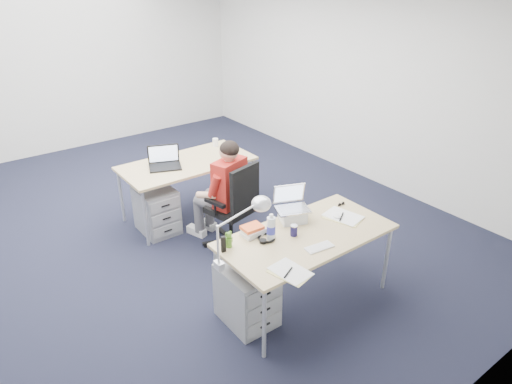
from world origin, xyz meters
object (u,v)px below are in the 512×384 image
silver_laptop (293,205)px  can_koozie (294,230)px  drawer_pedestal_far (157,210)px  cordless_phone (223,244)px  bear_figurine (229,239)px  office_chair (233,223)px  desk_far (187,166)px  desk_lamp (235,233)px  drawer_pedestal_near (247,295)px  sunglasses (341,204)px  computer_mouse (337,217)px  wireless_keyboard (319,247)px  seated_person (221,192)px  dark_laptop (164,157)px  desk_near (306,239)px  headphones (267,237)px  water_bottle (271,227)px  far_cup (215,142)px  book_stack (253,230)px

silver_laptop → can_koozie: 0.28m
drawer_pedestal_far → cordless_phone: size_ratio=3.71×
bear_figurine → office_chair: bearing=55.4°
silver_laptop → desk_far: bearing=115.0°
office_chair → desk_lamp: 1.56m
silver_laptop → cordless_phone: 0.81m
drawer_pedestal_near → desk_lamp: (-0.15, -0.06, 0.72)m
sunglasses → silver_laptop: bearing=175.4°
computer_mouse → cordless_phone: bearing=173.0°
office_chair → wireless_keyboard: bearing=-105.8°
wireless_keyboard → computer_mouse: (0.49, 0.27, 0.01)m
can_koozie → cordless_phone: size_ratio=0.70×
seated_person → dark_laptop: 0.84m
desk_near → headphones: size_ratio=7.87×
drawer_pedestal_near → silver_laptop: 0.92m
water_bottle → desk_lamp: bearing=-167.7°
headphones → sunglasses: (0.99, 0.05, -0.01)m
cordless_phone → far_cup: size_ratio=1.41×
drawer_pedestal_far → computer_mouse: 2.24m
seated_person → cordless_phone: (-0.71, -1.15, 0.18)m
silver_laptop → computer_mouse: bearing=-8.8°
drawer_pedestal_far → water_bottle: (0.24, -1.87, 0.58)m
seated_person → headphones: size_ratio=6.11×
book_stack → desk_lamp: (-0.36, -0.25, 0.22)m
silver_laptop → desk_lamp: bearing=-142.3°
desk_lamp → wireless_keyboard: bearing=-23.1°
desk_far → book_stack: 1.87m
dark_laptop → water_bottle: bearing=-67.3°
sunglasses → book_stack: bearing=176.7°
can_koozie → book_stack: size_ratio=0.53×
headphones → can_koozie: (0.23, -0.10, 0.04)m
desk_near → seated_person: bearing=91.7°
drawer_pedestal_near → can_koozie: 0.71m
sunglasses → seated_person: bearing=122.0°
wireless_keyboard → desk_far: bearing=97.0°
wireless_keyboard → far_cup: size_ratio=2.41×
desk_lamp → dark_laptop: desk_lamp is taller
drawer_pedestal_near → dark_laptop: dark_laptop is taller
drawer_pedestal_far → can_koozie: can_koozie is taller
sunglasses → far_cup: size_ratio=0.87×
drawer_pedestal_near → sunglasses: bearing=4.9°
can_koozie → far_cup: 2.41m
seated_person → bear_figurine: size_ratio=8.27×
dark_laptop → far_cup: bearing=38.5°
desk_lamp → desk_far: bearing=68.9°
wireless_keyboard → dark_laptop: 2.36m
desk_far → sunglasses: size_ratio=17.45×
headphones → water_bottle: 0.11m
wireless_keyboard → sunglasses: 0.83m
desk_near → drawer_pedestal_near: 0.73m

